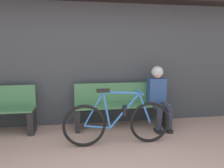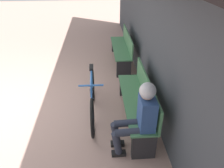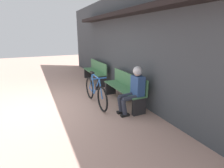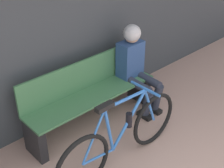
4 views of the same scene
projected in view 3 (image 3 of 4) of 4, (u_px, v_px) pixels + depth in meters
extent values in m
plane|color=tan|center=(33.00, 110.00, 4.64)|extent=(24.00, 24.00, 0.00)
cube|color=#3D4247|center=(128.00, 46.00, 5.35)|extent=(12.00, 0.12, 3.20)
cube|color=black|center=(120.00, 14.00, 4.99)|extent=(6.60, 0.44, 0.12)
cube|color=#477F51|center=(123.00, 88.00, 5.02)|extent=(1.82, 0.42, 0.03)
cube|color=#477F51|center=(129.00, 80.00, 5.04)|extent=(1.82, 0.03, 0.40)
cube|color=#232326|center=(110.00, 88.00, 5.83)|extent=(0.10, 0.36, 0.43)
cube|color=#232326|center=(139.00, 106.00, 4.33)|extent=(0.10, 0.36, 0.43)
torus|color=black|center=(90.00, 88.00, 5.41)|extent=(0.67, 0.05, 0.67)
torus|color=black|center=(102.00, 99.00, 4.49)|extent=(0.67, 0.05, 0.67)
cylinder|color=blue|center=(96.00, 76.00, 4.76)|extent=(0.58, 0.03, 0.07)
cylinder|color=blue|center=(96.00, 87.00, 4.80)|extent=(0.49, 0.03, 0.57)
cylinder|color=blue|center=(93.00, 84.00, 5.04)|extent=(0.14, 0.03, 0.59)
cylinder|color=blue|center=(92.00, 91.00, 5.24)|extent=(0.41, 0.03, 0.09)
cylinder|color=blue|center=(91.00, 81.00, 5.21)|extent=(0.32, 0.02, 0.53)
cylinder|color=blue|center=(101.00, 89.00, 4.50)|extent=(0.22, 0.03, 0.50)
cube|color=black|center=(92.00, 73.00, 5.00)|extent=(0.20, 0.07, 0.05)
cylinder|color=blue|center=(99.00, 78.00, 4.51)|extent=(0.03, 0.40, 0.03)
cylinder|color=black|center=(96.00, 87.00, 4.80)|extent=(0.07, 0.07, 0.17)
cylinder|color=#2D3342|center=(127.00, 96.00, 4.41)|extent=(0.11, 0.43, 0.13)
cylinder|color=#2D3342|center=(120.00, 104.00, 4.39)|extent=(0.11, 0.17, 0.40)
cube|color=black|center=(121.00, 112.00, 4.47)|extent=(0.10, 0.22, 0.06)
cylinder|color=#2D3342|center=(131.00, 98.00, 4.23)|extent=(0.11, 0.43, 0.13)
cylinder|color=#2D3342|center=(124.00, 107.00, 4.22)|extent=(0.11, 0.17, 0.40)
cube|color=black|center=(125.00, 115.00, 4.29)|extent=(0.10, 0.22, 0.06)
cube|color=#2D4C84|center=(138.00, 86.00, 4.35)|extent=(0.34, 0.22, 0.49)
sphere|color=tan|center=(138.00, 72.00, 4.25)|extent=(0.20, 0.20, 0.20)
sphere|color=silver|center=(138.00, 71.00, 4.24)|extent=(0.23, 0.23, 0.23)
cube|color=#477F51|center=(94.00, 72.00, 7.22)|extent=(1.78, 0.42, 0.03)
cube|color=#477F51|center=(98.00, 66.00, 7.24)|extent=(1.78, 0.03, 0.40)
cube|color=#232326|center=(88.00, 73.00, 8.02)|extent=(0.10, 0.36, 0.43)
cube|color=#232326|center=(101.00, 82.00, 6.55)|extent=(0.10, 0.36, 0.43)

